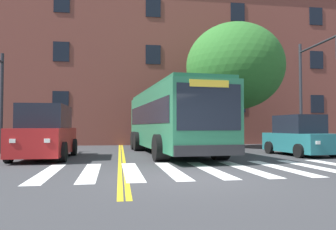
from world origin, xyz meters
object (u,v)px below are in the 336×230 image
object	(u,v)px
city_bus	(171,119)
car_teal_far_lane	(299,137)
street_tree_curbside_large	(235,67)
car_navy_behind_bus	(157,130)
traffic_light_near_corner	(315,74)
car_red_near_lane	(45,133)

from	to	relation	value
city_bus	car_teal_far_lane	bearing A→B (deg)	-15.86
city_bus	street_tree_curbside_large	world-z (taller)	street_tree_curbside_large
city_bus	car_teal_far_lane	xyz separation A→B (m)	(5.80, -1.65, -0.83)
car_navy_behind_bus	traffic_light_near_corner	size ratio (longest dim) A/B	0.83
traffic_light_near_corner	car_navy_behind_bus	bearing A→B (deg)	127.90
city_bus	street_tree_curbside_large	xyz separation A→B (m)	(4.61, 3.61, 3.37)
city_bus	traffic_light_near_corner	world-z (taller)	traffic_light_near_corner
city_bus	car_navy_behind_bus	world-z (taller)	city_bus
car_navy_behind_bus	traffic_light_near_corner	distance (m)	11.86
car_navy_behind_bus	traffic_light_near_corner	bearing A→B (deg)	-52.10
car_red_near_lane	car_navy_behind_bus	xyz separation A→B (m)	(5.83, 10.18, -0.00)
car_red_near_lane	street_tree_curbside_large	distance (m)	12.10
city_bus	car_red_near_lane	world-z (taller)	city_bus
traffic_light_near_corner	street_tree_curbside_large	world-z (taller)	street_tree_curbside_large
car_navy_behind_bus	car_red_near_lane	bearing A→B (deg)	-119.82
car_navy_behind_bus	street_tree_curbside_large	xyz separation A→B (m)	(4.30, -4.91, 4.01)
car_red_near_lane	car_teal_far_lane	world-z (taller)	car_red_near_lane
car_teal_far_lane	traffic_light_near_corner	world-z (taller)	traffic_light_near_corner
car_red_near_lane	traffic_light_near_corner	xyz separation A→B (m)	(12.89, 1.11, 2.93)
city_bus	car_red_near_lane	size ratio (longest dim) A/B	2.26
city_bus	street_tree_curbside_large	bearing A→B (deg)	38.08
traffic_light_near_corner	street_tree_curbside_large	bearing A→B (deg)	123.58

